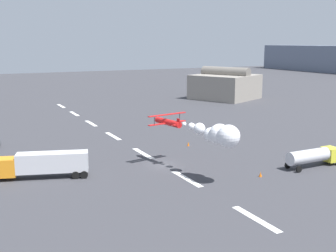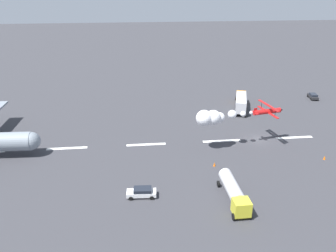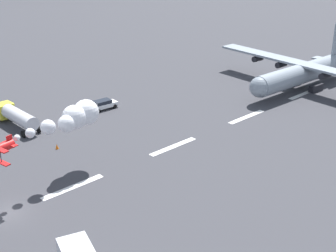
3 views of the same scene
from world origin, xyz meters
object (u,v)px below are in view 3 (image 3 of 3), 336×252
at_px(airport_staff_sedan, 103,104).
at_px(traffic_cone_far, 57,146).
at_px(stunt_biplane_red, 68,120).
at_px(cargo_transport_plane, 300,73).
at_px(fuel_tanker_truck, 16,116).

distance_m(airport_staff_sedan, traffic_cone_far, 15.60).
relative_size(stunt_biplane_red, airport_staff_sedan, 3.98).
relative_size(cargo_transport_plane, stunt_biplane_red, 2.00).
bearing_deg(stunt_biplane_red, fuel_tanker_truck, 84.84).
xyz_separation_m(cargo_transport_plane, airport_staff_sedan, (-31.48, 16.28, -2.40)).
xyz_separation_m(cargo_transport_plane, stunt_biplane_red, (-46.82, 1.40, 3.58)).
distance_m(cargo_transport_plane, fuel_tanker_truck, 49.08).
xyz_separation_m(fuel_tanker_truck, traffic_cone_far, (0.36, -10.71, -1.37)).
height_order(cargo_transport_plane, traffic_cone_far, cargo_transport_plane).
xyz_separation_m(stunt_biplane_red, traffic_cone_far, (1.94, 6.88, -6.42)).
height_order(cargo_transport_plane, stunt_biplane_red, cargo_transport_plane).
bearing_deg(cargo_transport_plane, traffic_cone_far, 169.54).
xyz_separation_m(stunt_biplane_red, fuel_tanker_truck, (1.59, 17.59, -5.05)).
height_order(airport_staff_sedan, traffic_cone_far, airport_staff_sedan).
relative_size(stunt_biplane_red, traffic_cone_far, 24.78).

